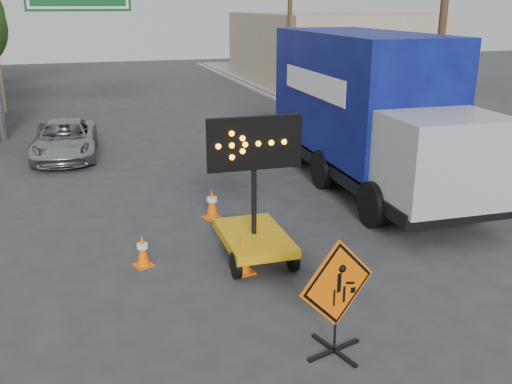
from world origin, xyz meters
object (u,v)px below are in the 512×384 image
construction_sign (337,295)px  arrow_board (254,229)px  box_truck (367,119)px  pickup_truck (65,140)px

construction_sign → arrow_board: size_ratio=0.62×
box_truck → construction_sign: bearing=-118.8°
box_truck → pickup_truck: bearing=146.3°
pickup_truck → box_truck: size_ratio=0.49×
arrow_board → pickup_truck: arrow_board is taller
construction_sign → pickup_truck: 14.36m
construction_sign → arrow_board: bearing=76.5°
construction_sign → box_truck: (4.53, 7.70, 1.00)m
pickup_truck → construction_sign: bearing=-70.4°
box_truck → arrow_board: bearing=-137.7°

